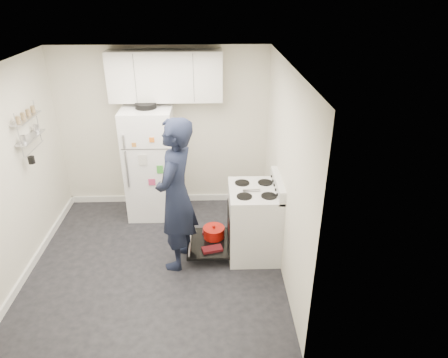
{
  "coord_description": "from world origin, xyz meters",
  "views": [
    {
      "loc": [
        0.74,
        -4.26,
        3.31
      ],
      "look_at": [
        0.89,
        0.26,
        1.05
      ],
      "focal_mm": 32.0,
      "sensor_mm": 36.0,
      "label": 1
    }
  ],
  "objects_px": {
    "electric_range": "(253,222)",
    "person": "(176,196)",
    "open_oven_door": "(211,238)",
    "refrigerator": "(151,162)"
  },
  "relations": [
    {
      "from": "electric_range",
      "to": "person",
      "type": "bearing_deg",
      "value": -169.54
    },
    {
      "from": "electric_range",
      "to": "open_oven_door",
      "type": "xyz_separation_m",
      "value": [
        -0.56,
        0.05,
        -0.28
      ]
    },
    {
      "from": "electric_range",
      "to": "refrigerator",
      "type": "distance_m",
      "value": 1.86
    },
    {
      "from": "electric_range",
      "to": "person",
      "type": "distance_m",
      "value": 1.11
    },
    {
      "from": "open_oven_door",
      "to": "electric_range",
      "type": "bearing_deg",
      "value": -5.34
    },
    {
      "from": "open_oven_door",
      "to": "person",
      "type": "relative_size",
      "value": 0.36
    },
    {
      "from": "electric_range",
      "to": "refrigerator",
      "type": "xyz_separation_m",
      "value": [
        -1.45,
        1.1,
        0.39
      ]
    },
    {
      "from": "person",
      "to": "refrigerator",
      "type": "bearing_deg",
      "value": -143.82
    },
    {
      "from": "electric_range",
      "to": "open_oven_door",
      "type": "relative_size",
      "value": 1.57
    },
    {
      "from": "open_oven_door",
      "to": "person",
      "type": "bearing_deg",
      "value": -150.61
    }
  ]
}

